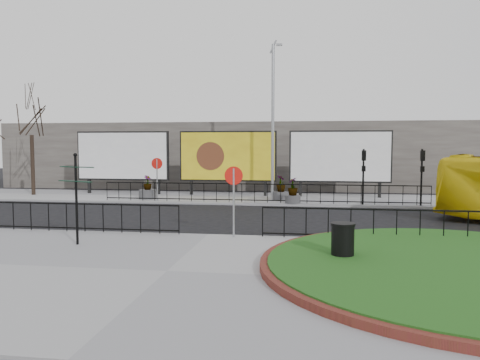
% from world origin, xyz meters
% --- Properties ---
extents(ground, '(90.00, 90.00, 0.00)m').
position_xyz_m(ground, '(0.00, 0.00, 0.00)').
color(ground, black).
rests_on(ground, ground).
extents(pavement_near, '(30.00, 10.00, 0.12)m').
position_xyz_m(pavement_near, '(0.00, -5.00, 0.06)').
color(pavement_near, gray).
rests_on(pavement_near, ground).
extents(pavement_far, '(44.00, 6.00, 0.12)m').
position_xyz_m(pavement_far, '(0.00, 12.00, 0.06)').
color(pavement_far, gray).
rests_on(pavement_far, ground).
extents(brick_edge, '(10.40, 10.40, 0.18)m').
position_xyz_m(brick_edge, '(7.50, -4.00, 0.21)').
color(brick_edge, maroon).
rests_on(brick_edge, pavement_near).
extents(grass_lawn, '(10.00, 10.00, 0.22)m').
position_xyz_m(grass_lawn, '(7.50, -4.00, 0.23)').
color(grass_lawn, '#144312').
rests_on(grass_lawn, pavement_near).
extents(railing_near_left, '(10.00, 0.10, 1.10)m').
position_xyz_m(railing_near_left, '(-6.00, -0.30, 0.67)').
color(railing_near_left, black).
rests_on(railing_near_left, pavement_near).
extents(railing_near_right, '(9.00, 0.10, 1.10)m').
position_xyz_m(railing_near_right, '(6.50, -0.30, 0.67)').
color(railing_near_right, black).
rests_on(railing_near_right, pavement_near).
extents(railing_far, '(18.00, 0.10, 1.10)m').
position_xyz_m(railing_far, '(1.00, 9.30, 0.67)').
color(railing_far, black).
rests_on(railing_far, pavement_far).
extents(speed_sign_far, '(0.64, 0.07, 2.47)m').
position_xyz_m(speed_sign_far, '(-5.00, 9.40, 1.92)').
color(speed_sign_far, gray).
rests_on(speed_sign_far, pavement_far).
extents(speed_sign_near, '(0.64, 0.07, 2.47)m').
position_xyz_m(speed_sign_near, '(1.00, -0.40, 1.92)').
color(speed_sign_near, gray).
rests_on(speed_sign_near, pavement_near).
extents(billboard_left, '(6.20, 0.31, 4.10)m').
position_xyz_m(billboard_left, '(-8.50, 12.97, 2.60)').
color(billboard_left, black).
rests_on(billboard_left, pavement_far).
extents(billboard_mid, '(6.20, 0.31, 4.10)m').
position_xyz_m(billboard_mid, '(-1.50, 12.97, 2.60)').
color(billboard_mid, black).
rests_on(billboard_mid, pavement_far).
extents(billboard_right, '(6.20, 0.31, 4.10)m').
position_xyz_m(billboard_right, '(5.50, 12.97, 2.60)').
color(billboard_right, black).
rests_on(billboard_right, pavement_far).
extents(lamp_post, '(0.74, 0.18, 9.23)m').
position_xyz_m(lamp_post, '(1.51, 11.00, 4.83)').
color(lamp_post, gray).
rests_on(lamp_post, pavement_far).
extents(signal_pole_a, '(0.22, 0.26, 3.00)m').
position_xyz_m(signal_pole_a, '(6.50, 9.34, 2.10)').
color(signal_pole_a, black).
rests_on(signal_pole_a, pavement_far).
extents(signal_pole_b, '(0.22, 0.26, 3.00)m').
position_xyz_m(signal_pole_b, '(9.50, 9.34, 2.10)').
color(signal_pole_b, black).
rests_on(signal_pole_b, pavement_far).
extents(tree_left, '(2.00, 2.00, 7.00)m').
position_xyz_m(tree_left, '(-14.00, 11.50, 3.62)').
color(tree_left, '#2D2119').
rests_on(tree_left, pavement_far).
extents(building_backdrop, '(40.00, 10.00, 5.00)m').
position_xyz_m(building_backdrop, '(0.00, 22.00, 2.50)').
color(building_backdrop, slate).
rests_on(building_backdrop, ground).
extents(fingerpost_sign, '(1.36, 0.64, 2.96)m').
position_xyz_m(fingerpost_sign, '(-3.82, -2.32, 1.90)').
color(fingerpost_sign, black).
rests_on(fingerpost_sign, pavement_near).
extents(litter_bin, '(0.66, 0.66, 1.10)m').
position_xyz_m(litter_bin, '(4.50, -3.50, 0.67)').
color(litter_bin, black).
rests_on(litter_bin, pavement_near).
extents(planter_a, '(1.04, 1.04, 1.40)m').
position_xyz_m(planter_a, '(-5.91, 10.35, 0.57)').
color(planter_a, '#4C4C4F').
rests_on(planter_a, pavement_far).
extents(planter_b, '(0.90, 0.90, 1.44)m').
position_xyz_m(planter_b, '(2.00, 11.00, 0.67)').
color(planter_b, '#4C4C4F').
rests_on(planter_b, pavement_far).
extents(planter_c, '(0.84, 0.84, 1.43)m').
position_xyz_m(planter_c, '(2.74, 9.40, 0.69)').
color(planter_c, '#4C4C4F').
rests_on(planter_c, pavement_far).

